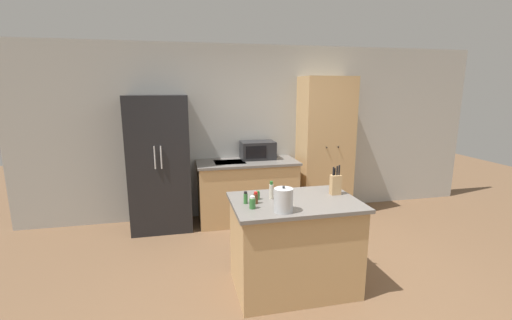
{
  "coord_description": "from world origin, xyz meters",
  "views": [
    {
      "loc": [
        -1.25,
        -2.83,
        1.96
      ],
      "look_at": [
        -0.3,
        1.4,
        1.05
      ],
      "focal_mm": 24.0,
      "sensor_mm": 36.0,
      "label": 1
    }
  ],
  "objects_px": {
    "microwave": "(258,150)",
    "spice_bottle_green_herb": "(252,203)",
    "spice_bottle_short_red": "(271,191)",
    "spice_bottle_pale_salt": "(246,198)",
    "refrigerator": "(160,164)",
    "pantry_cabinet": "(325,147)",
    "knife_block": "(336,184)",
    "spice_bottle_tall_dark": "(256,198)",
    "kettle": "(283,200)",
    "spice_bottle_amber_oil": "(258,195)"
  },
  "relations": [
    {
      "from": "microwave",
      "to": "spice_bottle_green_herb",
      "type": "bearing_deg",
      "value": -104.2
    },
    {
      "from": "spice_bottle_short_red",
      "to": "spice_bottle_pale_salt",
      "type": "xyz_separation_m",
      "value": [
        -0.27,
        -0.08,
        -0.03
      ]
    },
    {
      "from": "spice_bottle_short_red",
      "to": "spice_bottle_green_herb",
      "type": "relative_size",
      "value": 1.52
    },
    {
      "from": "microwave",
      "to": "spice_bottle_pale_salt",
      "type": "xyz_separation_m",
      "value": [
        -0.57,
        -1.97,
        -0.08
      ]
    },
    {
      "from": "refrigerator",
      "to": "pantry_cabinet",
      "type": "bearing_deg",
      "value": 1.18
    },
    {
      "from": "refrigerator",
      "to": "spice_bottle_pale_salt",
      "type": "bearing_deg",
      "value": -65.03
    },
    {
      "from": "knife_block",
      "to": "spice_bottle_tall_dark",
      "type": "distance_m",
      "value": 0.85
    },
    {
      "from": "spice_bottle_green_herb",
      "to": "knife_block",
      "type": "bearing_deg",
      "value": 13.75
    },
    {
      "from": "kettle",
      "to": "pantry_cabinet",
      "type": "bearing_deg",
      "value": 58.33
    },
    {
      "from": "spice_bottle_pale_salt",
      "to": "spice_bottle_short_red",
      "type": "bearing_deg",
      "value": 17.25
    },
    {
      "from": "pantry_cabinet",
      "to": "spice_bottle_green_herb",
      "type": "height_order",
      "value": "pantry_cabinet"
    },
    {
      "from": "spice_bottle_tall_dark",
      "to": "pantry_cabinet",
      "type": "bearing_deg",
      "value": 51.39
    },
    {
      "from": "knife_block",
      "to": "spice_bottle_tall_dark",
      "type": "relative_size",
      "value": 2.69
    },
    {
      "from": "refrigerator",
      "to": "spice_bottle_pale_salt",
      "type": "distance_m",
      "value": 2.03
    },
    {
      "from": "spice_bottle_amber_oil",
      "to": "spice_bottle_tall_dark",
      "type": "bearing_deg",
      "value": -112.0
    },
    {
      "from": "spice_bottle_short_red",
      "to": "spice_bottle_green_herb",
      "type": "distance_m",
      "value": 0.33
    },
    {
      "from": "refrigerator",
      "to": "spice_bottle_short_red",
      "type": "bearing_deg",
      "value": -57.34
    },
    {
      "from": "spice_bottle_tall_dark",
      "to": "spice_bottle_short_red",
      "type": "distance_m",
      "value": 0.21
    },
    {
      "from": "microwave",
      "to": "spice_bottle_amber_oil",
      "type": "bearing_deg",
      "value": -102.9
    },
    {
      "from": "microwave",
      "to": "spice_bottle_pale_salt",
      "type": "height_order",
      "value": "microwave"
    },
    {
      "from": "pantry_cabinet",
      "to": "microwave",
      "type": "xyz_separation_m",
      "value": [
        -1.05,
        0.08,
        -0.02
      ]
    },
    {
      "from": "pantry_cabinet",
      "to": "spice_bottle_tall_dark",
      "type": "bearing_deg",
      "value": -128.61
    },
    {
      "from": "spice_bottle_short_red",
      "to": "kettle",
      "type": "distance_m",
      "value": 0.37
    },
    {
      "from": "pantry_cabinet",
      "to": "knife_block",
      "type": "height_order",
      "value": "pantry_cabinet"
    },
    {
      "from": "spice_bottle_short_red",
      "to": "refrigerator",
      "type": "bearing_deg",
      "value": 122.66
    },
    {
      "from": "microwave",
      "to": "knife_block",
      "type": "relative_size",
      "value": 1.68
    },
    {
      "from": "pantry_cabinet",
      "to": "kettle",
      "type": "height_order",
      "value": "pantry_cabinet"
    },
    {
      "from": "microwave",
      "to": "pantry_cabinet",
      "type": "bearing_deg",
      "value": -4.19
    },
    {
      "from": "refrigerator",
      "to": "kettle",
      "type": "distance_m",
      "value": 2.41
    },
    {
      "from": "spice_bottle_short_red",
      "to": "spice_bottle_pale_salt",
      "type": "bearing_deg",
      "value": -162.75
    },
    {
      "from": "spice_bottle_amber_oil",
      "to": "pantry_cabinet",
      "type": "bearing_deg",
      "value": 50.51
    },
    {
      "from": "refrigerator",
      "to": "spice_bottle_short_red",
      "type": "xyz_separation_m",
      "value": [
        1.13,
        -1.76,
        0.05
      ]
    },
    {
      "from": "spice_bottle_pale_salt",
      "to": "kettle",
      "type": "xyz_separation_m",
      "value": [
        0.28,
        -0.28,
        0.05
      ]
    },
    {
      "from": "microwave",
      "to": "kettle",
      "type": "relative_size",
      "value": 2.18
    },
    {
      "from": "pantry_cabinet",
      "to": "microwave",
      "type": "height_order",
      "value": "pantry_cabinet"
    },
    {
      "from": "spice_bottle_green_herb",
      "to": "spice_bottle_short_red",
      "type": "bearing_deg",
      "value": 43.67
    },
    {
      "from": "knife_block",
      "to": "spice_bottle_amber_oil",
      "type": "height_order",
      "value": "knife_block"
    },
    {
      "from": "knife_block",
      "to": "kettle",
      "type": "bearing_deg",
      "value": -151.28
    },
    {
      "from": "knife_block",
      "to": "spice_bottle_short_red",
      "type": "distance_m",
      "value": 0.67
    },
    {
      "from": "pantry_cabinet",
      "to": "spice_bottle_tall_dark",
      "type": "height_order",
      "value": "pantry_cabinet"
    },
    {
      "from": "refrigerator",
      "to": "microwave",
      "type": "bearing_deg",
      "value": 5.14
    },
    {
      "from": "knife_block",
      "to": "refrigerator",
      "type": "bearing_deg",
      "value": 135.53
    },
    {
      "from": "knife_block",
      "to": "spice_bottle_tall_dark",
      "type": "height_order",
      "value": "knife_block"
    },
    {
      "from": "knife_block",
      "to": "spice_bottle_tall_dark",
      "type": "bearing_deg",
      "value": -173.26
    },
    {
      "from": "pantry_cabinet",
      "to": "spice_bottle_green_herb",
      "type": "bearing_deg",
      "value": -127.94
    },
    {
      "from": "knife_block",
      "to": "microwave",
      "type": "bearing_deg",
      "value": 101.06
    },
    {
      "from": "spice_bottle_tall_dark",
      "to": "spice_bottle_amber_oil",
      "type": "height_order",
      "value": "spice_bottle_tall_dark"
    },
    {
      "from": "spice_bottle_tall_dark",
      "to": "spice_bottle_green_herb",
      "type": "relative_size",
      "value": 0.98
    },
    {
      "from": "spice_bottle_amber_oil",
      "to": "kettle",
      "type": "relative_size",
      "value": 0.36
    },
    {
      "from": "microwave",
      "to": "knife_block",
      "type": "xyz_separation_m",
      "value": [
        0.37,
        -1.89,
        -0.03
      ]
    }
  ]
}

